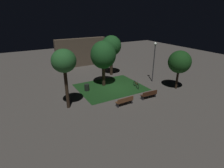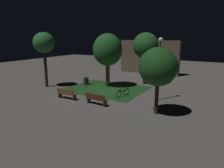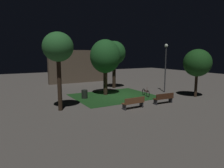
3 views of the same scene
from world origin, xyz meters
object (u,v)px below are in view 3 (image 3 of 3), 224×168
(bicycle, at_px, (146,93))
(bench_near_trees, at_px, (164,98))
(tree_near_wall, at_px, (58,48))
(lamp_post_near_wall, at_px, (166,60))
(tree_back_left, at_px, (197,63))
(tree_left_canopy, at_px, (105,57))
(trash_bin, at_px, (85,94))
(tree_back_right, at_px, (114,54))
(bench_front_left, at_px, (134,102))

(bicycle, bearing_deg, bench_near_trees, -102.05)
(tree_near_wall, bearing_deg, bench_near_trees, -16.30)
(lamp_post_near_wall, bearing_deg, tree_back_left, -73.57)
(bicycle, bearing_deg, tree_left_canopy, 140.79)
(tree_near_wall, bearing_deg, lamp_post_near_wall, 6.67)
(tree_left_canopy, xyz_separation_m, trash_bin, (-2.46, -0.51, -3.41))
(bench_near_trees, xyz_separation_m, tree_left_canopy, (-2.45, 5.66, 3.32))
(lamp_post_near_wall, distance_m, trash_bin, 9.24)
(tree_near_wall, distance_m, lamp_post_near_wall, 11.76)
(tree_back_right, height_order, tree_near_wall, tree_near_wall)
(trash_bin, bearing_deg, tree_near_wall, -137.03)
(tree_near_wall, bearing_deg, tree_back_right, 37.92)
(tree_left_canopy, distance_m, tree_near_wall, 6.46)
(bench_front_left, xyz_separation_m, tree_back_left, (7.68, 0.52, 2.75))
(lamp_post_near_wall, xyz_separation_m, trash_bin, (-8.61, 1.46, -3.02))
(tree_near_wall, bearing_deg, tree_left_canopy, 31.28)
(bench_near_trees, relative_size, tree_left_canopy, 0.33)
(tree_back_left, height_order, trash_bin, tree_back_left)
(tree_back_left, relative_size, lamp_post_near_wall, 0.89)
(tree_left_canopy, bearing_deg, bench_front_left, -96.07)
(tree_left_canopy, distance_m, bicycle, 5.30)
(bench_front_left, distance_m, tree_back_left, 8.17)
(tree_back_left, distance_m, tree_back_right, 9.35)
(tree_left_canopy, height_order, lamp_post_near_wall, tree_left_canopy)
(bench_near_trees, distance_m, tree_near_wall, 9.18)
(bench_near_trees, distance_m, trash_bin, 7.11)
(tree_near_wall, height_order, bicycle, tree_near_wall)
(bench_near_trees, distance_m, tree_back_right, 9.56)
(tree_left_canopy, bearing_deg, lamp_post_near_wall, -17.82)
(tree_back_left, height_order, tree_left_canopy, tree_left_canopy)
(tree_back_right, height_order, lamp_post_near_wall, tree_back_right)
(tree_near_wall, bearing_deg, bicycle, 5.29)
(lamp_post_near_wall, relative_size, trash_bin, 6.43)
(bench_near_trees, relative_size, tree_near_wall, 0.33)
(tree_back_left, xyz_separation_m, trash_bin, (-9.54, 4.62, -2.83))
(bench_front_left, xyz_separation_m, lamp_post_near_wall, (6.74, 3.68, 2.94))
(tree_left_canopy, xyz_separation_m, lamp_post_near_wall, (6.14, -1.97, -0.39))
(bench_near_trees, height_order, bicycle, bicycle)
(tree_back_right, relative_size, tree_near_wall, 1.00)
(tree_left_canopy, bearing_deg, tree_back_right, 47.97)
(tree_left_canopy, relative_size, tree_near_wall, 0.98)
(tree_back_left, bearing_deg, tree_near_wall, 171.86)
(bench_front_left, distance_m, bicycle, 4.85)
(tree_back_right, bearing_deg, bench_front_left, -111.39)
(tree_near_wall, relative_size, trash_bin, 7.05)
(tree_back_right, xyz_separation_m, bicycle, (0.26, -5.71, -3.79))
(lamp_post_near_wall, bearing_deg, tree_back_right, 122.60)
(lamp_post_near_wall, xyz_separation_m, bicycle, (-3.03, -0.56, -3.07))
(bench_front_left, height_order, tree_back_left, tree_back_left)
(bicycle, bearing_deg, tree_back_right, 92.58)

